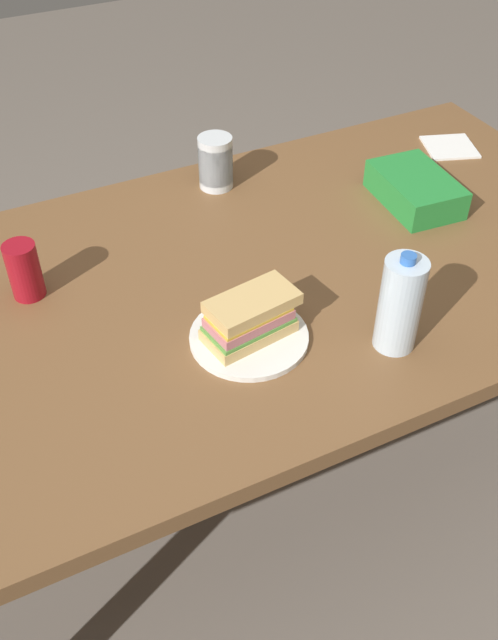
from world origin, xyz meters
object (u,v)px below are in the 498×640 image
Objects in this scene: sandwich at (250,318)px; plastic_cup_stack at (216,162)px; soda_can_red at (24,270)px; chip_bag at (415,189)px; water_bottle_tall at (400,304)px; paper_plate at (249,337)px; dining_table at (236,307)px.

plastic_cup_stack reaches higher than sandwich.
sandwich is 0.47m from soda_can_red.
water_bottle_tall is (-0.33, -0.39, 0.06)m from chip_bag.
water_bottle_tall is (0.24, -0.13, 0.04)m from sandwich.
water_bottle_tall is at bearing -29.17° from sandwich.
soda_can_red is (-0.34, 0.32, 0.05)m from paper_plate.
plastic_cup_stack is (0.18, 0.54, 0.06)m from paper_plate.
dining_table is 0.53m from chip_bag.
sandwich is 0.56m from plastic_cup_stack.
paper_plate is (-0.06, -0.18, 0.08)m from dining_table.
paper_plate is 0.47m from soda_can_red.
soda_can_red is at bearing 137.27° from sandwich.
paper_plate is 0.57m from plastic_cup_stack.
dining_table is at bearing 120.61° from water_bottle_tall.
soda_can_red is at bearing 160.39° from dining_table.
chip_bag is 1.11× the size of water_bottle_tall.
chip_bag is (0.57, 0.26, -0.02)m from sandwich.
chip_bag is at bearing 8.81° from dining_table.
water_bottle_tall is at bearing -84.34° from plastic_cup_stack.
chip_bag reaches higher than dining_table.
sandwich is 0.62m from chip_bag.
water_bottle_tall reaches higher than sandwich.
soda_can_red reaches higher than dining_table.
chip_bag is at bearing 24.30° from sandwich.
water_bottle_tall is (0.18, -0.31, 0.17)m from dining_table.
sandwich is 1.47× the size of plastic_cup_stack.
chip_bag is 0.49m from plastic_cup_stack.
dining_table is at bearing 72.75° from sandwich.
paper_plate is at bearing -108.07° from plastic_cup_stack.
water_bottle_tall is (0.24, -0.13, 0.09)m from paper_plate.
sandwich is 1.58× the size of soda_can_red.
sandwich is at bearing -107.25° from dining_table.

